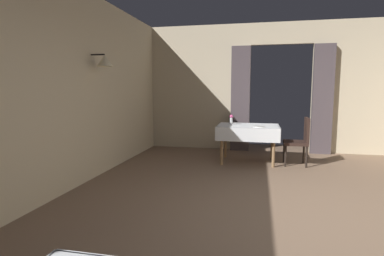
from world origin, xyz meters
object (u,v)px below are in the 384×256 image
Objects in this scene: dining_table_mid at (248,130)px; plate_mid_b at (259,127)px; chair_mid_right at (300,139)px; flower_vase_mid at (231,119)px.

plate_mid_b is (0.22, -0.22, 0.11)m from dining_table_mid.
dining_table_mid is 0.33m from plate_mid_b.
chair_mid_right is 0.83m from plate_mid_b.
chair_mid_right is at bearing 12.40° from plate_mid_b.
chair_mid_right reaches higher than dining_table_mid.
chair_mid_right is (0.99, -0.05, -0.14)m from dining_table_mid.
chair_mid_right is at bearing -2.96° from dining_table_mid.
dining_table_mid is at bearing -19.78° from flower_vase_mid.
dining_table_mid is 1.00m from chair_mid_right.
flower_vase_mid is at bearing 160.22° from dining_table_mid.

